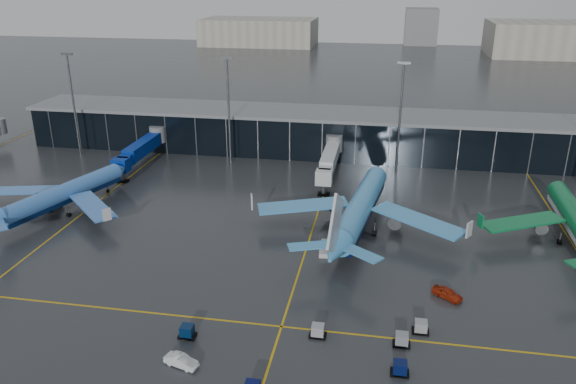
% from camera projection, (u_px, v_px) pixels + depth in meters
% --- Properties ---
extents(ground, '(600.00, 600.00, 0.00)m').
position_uv_depth(ground, '(238.00, 266.00, 89.65)').
color(ground, '#282B2D').
rests_on(ground, ground).
extents(terminal_pier, '(142.00, 17.00, 10.70)m').
position_uv_depth(terminal_pier, '(299.00, 131.00, 144.41)').
color(terminal_pier, black).
rests_on(terminal_pier, ground).
extents(jet_bridges, '(94.00, 27.50, 7.20)m').
position_uv_depth(jet_bridges, '(141.00, 149.00, 133.04)').
color(jet_bridges, '#595B60').
rests_on(jet_bridges, ground).
extents(flood_masts, '(203.00, 0.50, 25.50)m').
position_uv_depth(flood_masts, '(312.00, 110.00, 129.52)').
color(flood_masts, '#595B60').
rests_on(flood_masts, ground).
extents(distant_hangars, '(260.00, 71.00, 22.00)m').
position_uv_depth(distant_hangars, '(440.00, 35.00, 325.50)').
color(distant_hangars, '#B2AD99').
rests_on(distant_hangars, ground).
extents(taxi_lines, '(220.00, 120.00, 0.02)m').
position_uv_depth(taxi_lines, '(309.00, 241.00, 97.72)').
color(taxi_lines, gold).
rests_on(taxi_lines, ground).
extents(airliner_arkefly, '(43.18, 46.22, 11.68)m').
position_uv_depth(airliner_arkefly, '(63.00, 183.00, 107.95)').
color(airliner_arkefly, '#4280D9').
rests_on(airliner_arkefly, ground).
extents(airliner_klm_near, '(45.22, 49.87, 13.77)m').
position_uv_depth(airliner_klm_near, '(361.00, 193.00, 100.07)').
color(airliner_klm_near, '#439DDE').
rests_on(airliner_klm_near, ground).
extents(baggage_carts, '(31.76, 16.66, 1.70)m').
position_uv_depth(baggage_carts, '(331.00, 347.00, 69.04)').
color(baggage_carts, black).
rests_on(baggage_carts, ground).
extents(mobile_airstair, '(2.45, 3.36, 3.45)m').
position_uv_depth(mobile_airstair, '(326.00, 250.00, 93.04)').
color(mobile_airstair, silver).
rests_on(mobile_airstair, ground).
extents(service_van_red, '(4.72, 4.20, 1.55)m').
position_uv_depth(service_van_red, '(447.00, 293.00, 80.55)').
color(service_van_red, '#9E250C').
rests_on(service_van_red, ground).
extents(service_van_white, '(4.51, 2.59, 1.41)m').
position_uv_depth(service_van_white, '(181.00, 361.00, 66.68)').
color(service_van_white, white).
rests_on(service_van_white, ground).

